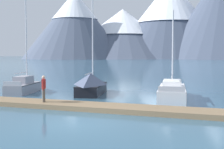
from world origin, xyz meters
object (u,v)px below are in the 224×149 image
Objects in this scene: sailboat_second_berth at (92,84)px; sailboat_mid_dock_port at (172,91)px; sailboat_nearest_berth at (25,86)px; person_on_dock at (44,87)px.

sailboat_second_berth reaches higher than sailboat_mid_dock_port.
person_on_dock is (5.25, -6.02, 0.68)m from sailboat_nearest_berth.
sailboat_second_berth is (5.99, 0.58, 0.27)m from sailboat_nearest_berth.
sailboat_nearest_berth is at bearing 131.09° from person_on_dock.
sailboat_nearest_berth is 5.05× the size of person_on_dock.
person_on_dock is at bearing -141.90° from sailboat_mid_dock_port.
sailboat_second_berth is 6.66m from person_on_dock.
person_on_dock is at bearing -96.34° from sailboat_second_berth.
sailboat_second_berth is 5.22× the size of person_on_dock.
sailboat_nearest_berth is 0.97× the size of sailboat_second_berth.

